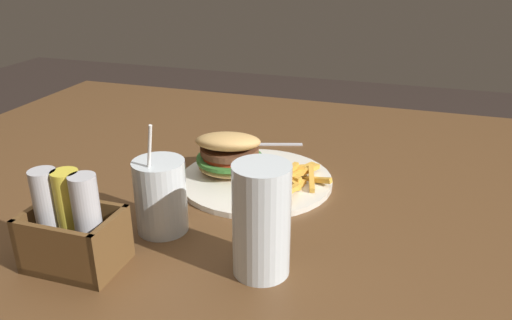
% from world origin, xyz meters
% --- Properties ---
extents(dining_table, '(1.70, 1.26, 0.78)m').
position_xyz_m(dining_table, '(0.00, 0.00, 0.69)').
color(dining_table, brown).
rests_on(dining_table, ground_plane).
extents(meal_plate_near, '(0.28, 0.28, 0.10)m').
position_xyz_m(meal_plate_near, '(0.12, -0.08, 0.81)').
color(meal_plate_near, silver).
rests_on(meal_plate_near, dining_table).
extents(beer_glass, '(0.08, 0.08, 0.15)m').
position_xyz_m(beer_glass, '(0.00, 0.18, 0.85)').
color(beer_glass, silver).
rests_on(beer_glass, dining_table).
extents(juice_glass, '(0.08, 0.08, 0.18)m').
position_xyz_m(juice_glass, '(0.18, 0.12, 0.83)').
color(juice_glass, silver).
rests_on(juice_glass, dining_table).
extents(spoon, '(0.19, 0.08, 0.02)m').
position_xyz_m(spoon, '(0.20, -0.24, 0.79)').
color(spoon, silver).
rests_on(spoon, dining_table).
extents(condiment_caddy, '(0.13, 0.09, 0.14)m').
position_xyz_m(condiment_caddy, '(0.24, 0.24, 0.83)').
color(condiment_caddy, brown).
rests_on(condiment_caddy, dining_table).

